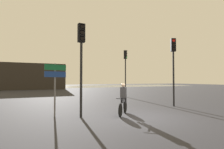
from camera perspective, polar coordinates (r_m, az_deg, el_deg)
ground_plane at (r=8.68m, az=10.91°, el=-13.67°), size 120.00×120.00×0.00m
water_strip at (r=46.88m, az=-18.28°, el=-3.87°), size 80.00×16.00×0.01m
distant_building at (r=36.62m, az=-26.57°, el=-0.58°), size 14.34×4.00×4.87m
traffic_light_near_right at (r=12.74m, az=19.39°, el=4.76°), size 0.39×0.41×4.65m
traffic_light_near_left at (r=8.61m, az=-10.00°, el=7.19°), size 0.34×0.36×4.51m
traffic_light_far_right at (r=18.45m, az=4.42°, el=3.17°), size 0.41×0.42×4.91m
direction_sign_post at (r=8.98m, az=-18.05°, el=-1.69°), size 1.05×0.38×2.60m
cyclist at (r=9.10m, az=3.68°, el=-7.92°), size 1.16×1.31×1.62m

